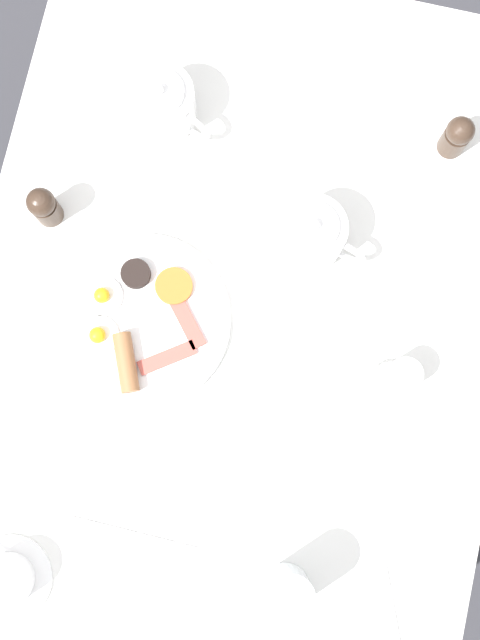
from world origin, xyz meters
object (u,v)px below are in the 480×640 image
Objects in this scene: pepper_grinder at (44,206)px; fork_by_plate at (392,619)px; water_glass_tall at (288,593)px; teapot_near at (312,234)px; creamer_jug at (401,376)px; teacup_with_saucer_left at (6,580)px; knife_by_plate at (133,536)px; teapot_far at (163,104)px; breakfast_plate at (140,321)px; salt_grinder at (457,136)px.

fork_by_plate is at bearing 143.11° from pepper_grinder.
teapot_near is at bearing -81.75° from water_glass_tall.
pepper_grinder reaches higher than creamer_jug.
teacup_with_saucer_left is 0.64× the size of knife_by_plate.
teapot_far is at bearing -53.45° from fork_by_plate.
water_glass_tall is 1.65× the size of creamer_jug.
breakfast_plate is 2.18× the size of teacup_with_saucer_left.
teacup_with_saucer_left is 1.34× the size of salt_grinder.
water_glass_tall reaches higher than teapot_far.
creamer_jug reaches higher than breakfast_plate.
creamer_jug is at bearing -179.58° from breakfast_plate.
breakfast_plate is at bearing -103.33° from teacup_with_saucer_left.
creamer_jug is 0.81× the size of pepper_grinder.
pepper_grinder is at bearing 78.94° from teapot_far.
water_glass_tall is at bearing -169.04° from teacup_with_saucer_left.
creamer_jug reaches higher than knife_by_plate.
salt_grinder is (-0.48, -0.05, 0.00)m from teapot_far.
salt_grinder reaches higher than breakfast_plate.
fork_by_plate is (-0.69, 0.51, -0.05)m from pepper_grinder.
creamer_jug is at bearing -140.28° from teacup_with_saucer_left.
knife_by_plate is at bearing 122.77° from teapot_far.
creamer_jug is at bearing 149.31° from teapot_near.
water_glass_tall is (-0.08, 0.55, 0.02)m from teapot_near.
teapot_far is 0.70m from knife_by_plate.
fork_by_plate is (-0.54, 0.73, -0.05)m from teapot_far.
pepper_grinder reaches higher than breakfast_plate.
teacup_with_saucer_left is (0.35, 0.64, -0.02)m from teapot_near.
teapot_near is 1.94× the size of salt_grinder.
teapot_near is 1.45× the size of water_glass_tall.
teacup_with_saucer_left reaches higher than fork_by_plate.
breakfast_plate is 0.49m from water_glass_tall.
creamer_jug is (-0.19, 0.19, -0.02)m from teapot_near.
salt_grinder is (-0.63, -0.26, 0.00)m from pepper_grinder.
water_glass_tall is 0.78m from salt_grinder.
knife_by_plate is at bearing -149.04° from teacup_with_saucer_left.
fork_by_plate is at bearing 150.03° from teapot_far.
breakfast_plate is 1.57× the size of teapot_far.
pepper_grinder is 1.00× the size of salt_grinder.
salt_grinder reaches higher than teacup_with_saucer_left.
creamer_jug is at bearing 88.69° from salt_grinder.
salt_grinder is (-0.20, -0.21, 0.00)m from teapot_near.
teapot_near is at bearing -45.42° from creamer_jug.
teapot_near reaches higher than fork_by_plate.
teapot_near is 1.22× the size of fork_by_plate.
knife_by_plate is at bearing 101.65° from breakfast_plate.
pepper_grinder is (0.51, -0.50, -0.02)m from water_glass_tall.
pepper_grinder is (0.62, -0.14, 0.02)m from creamer_jug.
breakfast_plate reaches higher than knife_by_plate.
teapot_near is at bearing -173.30° from pepper_grinder.
water_glass_tall reaches higher than teacup_with_saucer_left.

